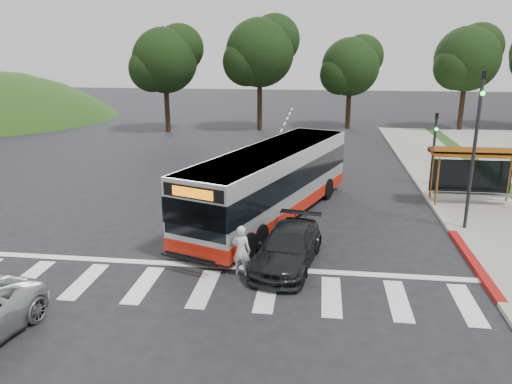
# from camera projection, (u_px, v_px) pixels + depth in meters

# --- Properties ---
(ground) EXTENTS (140.00, 140.00, 0.00)m
(ground) POSITION_uv_depth(u_px,v_px,m) (232.00, 232.00, 20.57)
(ground) COLOR black
(ground) RESTS_ON ground
(sidewalk_east) EXTENTS (4.00, 40.00, 0.12)m
(sidewalk_east) POSITION_uv_depth(u_px,v_px,m) (459.00, 188.00, 26.82)
(sidewalk_east) COLOR gray
(sidewalk_east) RESTS_ON ground
(curb_east) EXTENTS (0.30, 40.00, 0.15)m
(curb_east) POSITION_uv_depth(u_px,v_px,m) (420.00, 186.00, 27.06)
(curb_east) COLOR #9E9991
(curb_east) RESTS_ON ground
(curb_east_red) EXTENTS (0.32, 6.00, 0.15)m
(curb_east_red) POSITION_uv_depth(u_px,v_px,m) (473.00, 262.00, 17.55)
(curb_east_red) COLOR maroon
(curb_east_red) RESTS_ON ground
(crosswalk_ladder) EXTENTS (18.00, 2.60, 0.01)m
(crosswalk_ladder) POSITION_uv_depth(u_px,v_px,m) (204.00, 288.00, 15.81)
(crosswalk_ladder) COLOR silver
(crosswalk_ladder) RESTS_ON ground
(bus_shelter) EXTENTS (4.20, 1.60, 2.86)m
(bus_shelter) POSITION_uv_depth(u_px,v_px,m) (476.00, 158.00, 23.44)
(bus_shelter) COLOR #995719
(bus_shelter) RESTS_ON sidewalk_east
(traffic_signal_ne_tall) EXTENTS (0.18, 0.37, 6.50)m
(traffic_signal_ne_tall) POSITION_uv_depth(u_px,v_px,m) (476.00, 138.00, 19.73)
(traffic_signal_ne_tall) COLOR black
(traffic_signal_ne_tall) RESTS_ON ground
(traffic_signal_ne_short) EXTENTS (0.18, 0.37, 4.00)m
(traffic_signal_ne_short) POSITION_uv_depth(u_px,v_px,m) (434.00, 141.00, 26.78)
(traffic_signal_ne_short) COLOR black
(traffic_signal_ne_short) RESTS_ON ground
(tree_ne_a) EXTENTS (6.16, 5.74, 9.30)m
(tree_ne_a) POSITION_uv_depth(u_px,v_px,m) (468.00, 58.00, 43.51)
(tree_ne_a) COLOR black
(tree_ne_a) RESTS_ON parking_lot
(tree_north_a) EXTENTS (6.60, 6.15, 10.17)m
(tree_north_a) POSITION_uv_depth(u_px,v_px,m) (261.00, 51.00, 43.66)
(tree_north_a) COLOR black
(tree_north_a) RESTS_ON ground
(tree_north_b) EXTENTS (5.72, 5.33, 8.43)m
(tree_north_b) POSITION_uv_depth(u_px,v_px,m) (351.00, 66.00, 44.93)
(tree_north_b) COLOR black
(tree_north_b) RESTS_ON ground
(tree_north_c) EXTENTS (6.16, 5.74, 9.30)m
(tree_north_c) POSITION_uv_depth(u_px,v_px,m) (166.00, 59.00, 42.91)
(tree_north_c) COLOR black
(tree_north_c) RESTS_ON ground
(transit_bus) EXTENTS (6.60, 12.18, 3.11)m
(transit_bus) POSITION_uv_depth(u_px,v_px,m) (272.00, 184.00, 21.95)
(transit_bus) COLOR #A8AAAC
(transit_bus) RESTS_ON ground
(pedestrian) EXTENTS (0.70, 0.51, 1.75)m
(pedestrian) POSITION_uv_depth(u_px,v_px,m) (241.00, 251.00, 16.52)
(pedestrian) COLOR silver
(pedestrian) RESTS_ON ground
(dark_sedan) EXTENTS (2.60, 4.86, 1.34)m
(dark_sedan) POSITION_uv_depth(u_px,v_px,m) (288.00, 247.00, 17.34)
(dark_sedan) COLOR black
(dark_sedan) RESTS_ON ground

